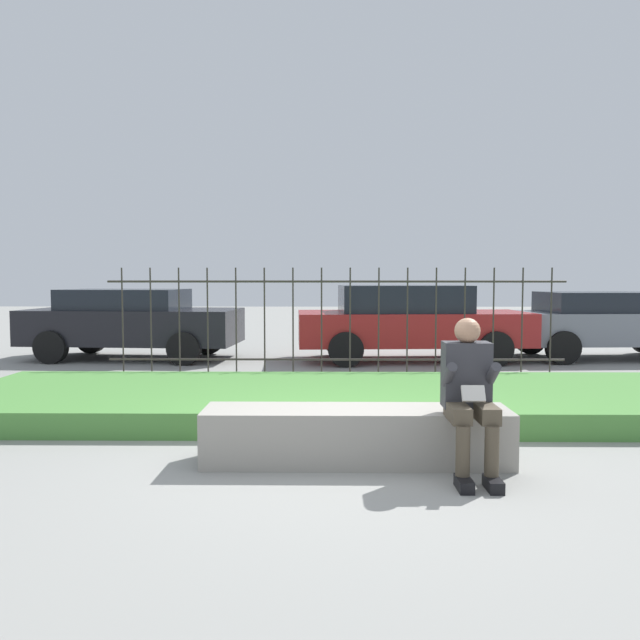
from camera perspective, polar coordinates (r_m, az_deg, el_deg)
The scene contains 8 objects.
ground_plane at distance 5.55m, azimuth 2.01°, elevation -12.89°, with size 60.00×60.00×0.00m, color gray.
stone_bench at distance 5.50m, azimuth 3.34°, elevation -10.76°, with size 2.64×0.58×0.47m.
person_seated_reader at distance 5.20m, azimuth 13.47°, elevation -6.21°, with size 0.42×0.73×1.27m.
grass_berm at distance 7.54m, azimuth 1.65°, elevation -7.34°, with size 8.99×2.77×0.27m.
iron_fence at distance 9.53m, azimuth 1.46°, elevation -0.27°, with size 6.99×0.03×1.76m.
car_parked_left at distance 12.92m, azimuth -16.81°, elevation -0.12°, with size 4.24×2.11×1.38m.
car_parked_right at distance 13.63m, azimuth 24.71°, elevation -0.21°, with size 4.13×1.99×1.33m.
car_parked_center at distance 12.22m, azimuth 8.20°, elevation -0.07°, with size 4.50×2.12×1.46m.
Camera 1 is at (-0.12, -5.32, 1.60)m, focal length 35.00 mm.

